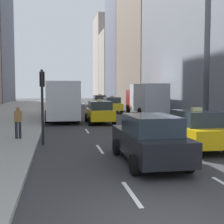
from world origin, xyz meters
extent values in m
cube|color=#9E9E99|center=(-7.00, 27.00, 0.07)|extent=(8.00, 66.00, 0.15)
cube|color=white|center=(-0.20, 2.00, 0.01)|extent=(0.12, 2.00, 0.01)
cube|color=white|center=(-0.20, 8.00, 0.01)|extent=(0.12, 2.00, 0.01)
cube|color=white|center=(-0.20, 14.00, 0.01)|extent=(0.12, 2.00, 0.01)
cube|color=white|center=(-0.20, 20.00, 0.01)|extent=(0.12, 2.00, 0.01)
cube|color=white|center=(-0.20, 26.00, 0.01)|extent=(0.12, 2.00, 0.01)
cube|color=white|center=(-0.20, 32.00, 0.01)|extent=(0.12, 2.00, 0.01)
cube|color=white|center=(-0.20, 38.00, 0.01)|extent=(0.12, 2.00, 0.01)
cube|color=white|center=(-0.20, 44.00, 0.01)|extent=(0.12, 2.00, 0.01)
cube|color=white|center=(-0.20, 50.00, 0.01)|extent=(0.12, 2.00, 0.01)
cube|color=white|center=(2.60, 8.00, 0.01)|extent=(0.12, 2.00, 0.01)
cube|color=white|center=(2.60, 14.00, 0.01)|extent=(0.12, 2.00, 0.01)
cube|color=white|center=(2.60, 20.00, 0.01)|extent=(0.12, 2.00, 0.01)
cube|color=white|center=(2.60, 26.00, 0.01)|extent=(0.12, 2.00, 0.01)
cube|color=white|center=(2.60, 32.00, 0.01)|extent=(0.12, 2.00, 0.01)
cube|color=white|center=(2.60, 38.00, 0.01)|extent=(0.12, 2.00, 0.01)
cube|color=white|center=(2.60, 44.00, 0.01)|extent=(0.12, 2.00, 0.01)
cube|color=white|center=(2.60, 50.00, 0.01)|extent=(0.12, 2.00, 0.01)
cube|color=white|center=(5.40, 8.00, 0.01)|extent=(0.12, 2.00, 0.01)
cube|color=white|center=(5.40, 14.00, 0.01)|extent=(0.12, 2.00, 0.01)
cube|color=white|center=(5.40, 20.00, 0.01)|extent=(0.12, 2.00, 0.01)
cube|color=white|center=(5.40, 26.00, 0.01)|extent=(0.12, 2.00, 0.01)
cube|color=white|center=(5.40, 32.00, 0.01)|extent=(0.12, 2.00, 0.01)
cube|color=white|center=(5.40, 38.00, 0.01)|extent=(0.12, 2.00, 0.01)
cube|color=white|center=(5.40, 44.00, 0.01)|extent=(0.12, 2.00, 0.01)
cube|color=white|center=(5.40, 50.00, 0.01)|extent=(0.12, 2.00, 0.01)
cube|color=gray|center=(12.00, 43.69, 12.73)|extent=(6.00, 17.37, 25.46)
cube|color=slate|center=(12.00, 59.40, 16.66)|extent=(6.00, 13.48, 33.32)
cube|color=gray|center=(12.00, 72.36, 8.39)|extent=(6.00, 10.48, 16.77)
cube|color=gray|center=(12.00, 84.13, 11.48)|extent=(6.00, 12.58, 22.97)
cube|color=yellow|center=(4.00, 28.87, 0.71)|extent=(1.80, 4.40, 0.76)
cube|color=#28333D|center=(4.00, 28.61, 1.41)|extent=(1.58, 2.29, 0.64)
cube|color=#F2E599|center=(4.00, 28.61, 1.80)|extent=(0.44, 0.20, 0.14)
cylinder|color=black|center=(3.10, 30.24, 0.33)|extent=(0.22, 0.66, 0.66)
cylinder|color=black|center=(4.90, 30.24, 0.33)|extent=(0.22, 0.66, 0.66)
cylinder|color=black|center=(3.10, 27.51, 0.33)|extent=(0.22, 0.66, 0.66)
cylinder|color=black|center=(4.90, 27.51, 0.33)|extent=(0.22, 0.66, 0.66)
cube|color=yellow|center=(4.00, 7.45, 0.71)|extent=(1.80, 4.40, 0.76)
cube|color=#28333D|center=(4.00, 7.19, 1.41)|extent=(1.58, 2.29, 0.64)
cube|color=#F2E599|center=(4.00, 7.19, 1.80)|extent=(0.44, 0.20, 0.14)
cylinder|color=black|center=(3.10, 8.81, 0.33)|extent=(0.22, 0.66, 0.66)
cylinder|color=black|center=(4.90, 8.81, 0.33)|extent=(0.22, 0.66, 0.66)
cylinder|color=black|center=(3.10, 6.09, 0.33)|extent=(0.22, 0.66, 0.66)
cube|color=yellow|center=(1.20, 18.36, 0.71)|extent=(1.80, 4.40, 0.76)
cube|color=#28333D|center=(1.20, 18.09, 1.41)|extent=(1.58, 2.29, 0.64)
cube|color=#F2E599|center=(1.20, 18.09, 1.80)|extent=(0.44, 0.20, 0.14)
cylinder|color=black|center=(0.30, 19.72, 0.33)|extent=(0.22, 0.66, 0.66)
cylinder|color=black|center=(2.10, 19.72, 0.33)|extent=(0.22, 0.66, 0.66)
cylinder|color=black|center=(0.30, 16.99, 0.33)|extent=(0.22, 0.66, 0.66)
cylinder|color=black|center=(2.10, 16.99, 0.33)|extent=(0.22, 0.66, 0.66)
cube|color=yellow|center=(4.00, 39.14, 0.71)|extent=(1.80, 4.40, 0.76)
cube|color=#28333D|center=(4.00, 38.88, 1.41)|extent=(1.58, 2.29, 0.64)
cube|color=#F2E599|center=(4.00, 38.88, 1.80)|extent=(0.44, 0.20, 0.14)
cylinder|color=black|center=(3.10, 40.50, 0.33)|extent=(0.22, 0.66, 0.66)
cylinder|color=black|center=(4.90, 40.50, 0.33)|extent=(0.22, 0.66, 0.66)
cylinder|color=black|center=(3.10, 37.78, 0.33)|extent=(0.22, 0.66, 0.66)
cylinder|color=black|center=(4.90, 37.78, 0.33)|extent=(0.22, 0.66, 0.66)
cube|color=black|center=(1.20, 5.17, 0.73)|extent=(1.80, 4.89, 0.80)
cube|color=#28333D|center=(1.20, 4.88, 1.45)|extent=(1.58, 2.54, 0.64)
cylinder|color=black|center=(0.30, 6.69, 0.33)|extent=(0.22, 0.66, 0.66)
cylinder|color=black|center=(2.10, 6.69, 0.33)|extent=(0.22, 0.66, 0.66)
cylinder|color=black|center=(0.30, 3.65, 0.33)|extent=(0.22, 0.66, 0.66)
cylinder|color=black|center=(2.10, 3.65, 0.33)|extent=(0.22, 0.66, 0.66)
cube|color=silver|center=(-1.60, 22.65, 1.80)|extent=(2.50, 11.60, 2.90)
cube|color=#28333D|center=(-1.60, 28.40, 2.15)|extent=(2.30, 0.12, 1.40)
cube|color=#28333D|center=(-2.81, 22.65, 2.15)|extent=(0.08, 9.86, 1.10)
cube|color=yellow|center=(-1.60, 28.40, 3.05)|extent=(1.50, 0.10, 0.36)
cylinder|color=black|center=(-2.85, 26.24, 0.50)|extent=(0.30, 1.00, 1.00)
cylinder|color=black|center=(-0.35, 26.24, 0.50)|extent=(0.30, 1.00, 1.00)
cylinder|color=black|center=(-2.85, 19.46, 0.50)|extent=(0.30, 1.00, 1.00)
cylinder|color=black|center=(-0.35, 19.46, 0.50)|extent=(0.30, 1.00, 1.00)
cube|color=maroon|center=(6.80, 28.15, 1.50)|extent=(2.10, 2.40, 2.10)
cube|color=#28333D|center=(6.80, 29.30, 1.80)|extent=(1.90, 0.10, 0.90)
cube|color=silver|center=(6.80, 23.95, 1.80)|extent=(2.30, 6.00, 2.70)
cylinder|color=black|center=(5.75, 28.15, 0.45)|extent=(0.28, 0.90, 0.90)
cylinder|color=black|center=(7.85, 28.15, 0.45)|extent=(0.28, 0.90, 0.90)
cylinder|color=black|center=(5.65, 22.75, 0.45)|extent=(0.28, 0.90, 0.90)
cylinder|color=black|center=(7.95, 22.75, 0.45)|extent=(0.28, 0.90, 0.90)
cylinder|color=#23232D|center=(-4.12, 10.75, 0.58)|extent=(0.14, 0.14, 0.86)
cylinder|color=#23232D|center=(-3.94, 10.75, 0.58)|extent=(0.14, 0.14, 0.86)
cube|color=olive|center=(-4.03, 10.75, 1.29)|extent=(0.36, 0.22, 0.56)
sphere|color=#9E7051|center=(-4.03, 10.75, 1.69)|extent=(0.22, 0.22, 0.22)
cylinder|color=black|center=(-2.75, 9.56, 1.80)|extent=(0.12, 0.12, 3.60)
cube|color=black|center=(-2.75, 9.74, 3.15)|extent=(0.24, 0.20, 0.72)
sphere|color=red|center=(-2.75, 9.85, 3.38)|extent=(0.14, 0.14, 0.14)
sphere|color=#4C3F14|center=(-2.75, 9.85, 3.15)|extent=(0.14, 0.14, 0.14)
sphere|color=#198C2D|center=(-2.75, 9.85, 2.92)|extent=(0.14, 0.14, 0.14)
camera|label=1|loc=(-2.06, -5.64, 2.71)|focal=50.00mm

